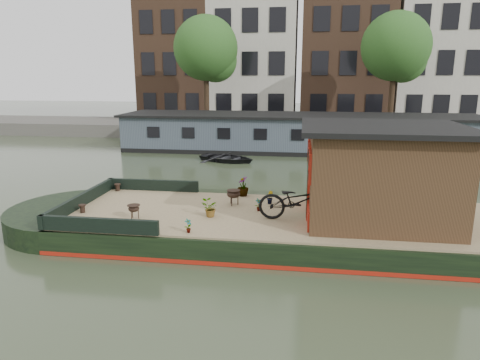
# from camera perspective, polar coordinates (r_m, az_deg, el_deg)

# --- Properties ---
(ground) EXTENTS (120.00, 120.00, 0.00)m
(ground) POSITION_cam_1_polar(r_m,az_deg,el_deg) (11.68, 6.75, -7.72)
(ground) COLOR #323E27
(ground) RESTS_ON ground
(houseboat_hull) EXTENTS (14.01, 4.02, 0.60)m
(houseboat_hull) POSITION_cam_1_polar(r_m,az_deg,el_deg) (11.68, 0.21, -6.18)
(houseboat_hull) COLOR black
(houseboat_hull) RESTS_ON ground
(houseboat_deck) EXTENTS (11.80, 3.80, 0.05)m
(houseboat_deck) POSITION_cam_1_polar(r_m,az_deg,el_deg) (11.47, 6.84, -4.81)
(houseboat_deck) COLOR tan
(houseboat_deck) RESTS_ON houseboat_hull
(bow_bulwark) EXTENTS (3.00, 4.00, 0.35)m
(bow_bulwark) POSITION_cam_1_polar(r_m,az_deg,el_deg) (12.56, -16.93, -2.71)
(bow_bulwark) COLOR black
(bow_bulwark) RESTS_ON houseboat_deck
(cabin) EXTENTS (4.00, 3.50, 2.42)m
(cabin) POSITION_cam_1_polar(r_m,az_deg,el_deg) (11.31, 18.17, 0.92)
(cabin) COLOR black
(cabin) RESTS_ON houseboat_deck
(bicycle) EXTENTS (2.01, 0.78, 1.04)m
(bicycle) POSITION_cam_1_polar(r_m,az_deg,el_deg) (10.92, 7.70, -2.78)
(bicycle) COLOR black
(bicycle) RESTS_ON houseboat_deck
(potted_plant_a) EXTENTS (0.22, 0.22, 0.35)m
(potted_plant_a) POSITION_cam_1_polar(r_m,az_deg,el_deg) (11.69, 2.48, -3.31)
(potted_plant_a) COLOR #A25E2E
(potted_plant_a) RESTS_ON houseboat_deck
(potted_plant_b) EXTENTS (0.21, 0.24, 0.37)m
(potted_plant_b) POSITION_cam_1_polar(r_m,az_deg,el_deg) (12.38, 3.98, -2.33)
(potted_plant_b) COLOR brown
(potted_plant_b) RESTS_ON houseboat_deck
(potted_plant_c) EXTENTS (0.50, 0.46, 0.47)m
(potted_plant_c) POSITION_cam_1_polar(r_m,az_deg,el_deg) (11.22, -4.09, -3.78)
(potted_plant_c) COLOR #A0402E
(potted_plant_c) RESTS_ON houseboat_deck
(potted_plant_d) EXTENTS (0.44, 0.44, 0.61)m
(potted_plant_d) POSITION_cam_1_polar(r_m,az_deg,el_deg) (13.12, 0.41, -0.83)
(potted_plant_d) COLOR brown
(potted_plant_d) RESTS_ON houseboat_deck
(potted_plant_e) EXTENTS (0.20, 0.22, 0.34)m
(potted_plant_e) POSITION_cam_1_polar(r_m,az_deg,el_deg) (10.17, -6.92, -6.08)
(potted_plant_e) COLOR brown
(potted_plant_e) RESTS_ON houseboat_deck
(brazier_front) EXTENTS (0.44, 0.44, 0.37)m
(brazier_front) POSITION_cam_1_polar(r_m,az_deg,el_deg) (11.38, -13.95, -4.14)
(brazier_front) COLOR black
(brazier_front) RESTS_ON houseboat_deck
(brazier_rear) EXTENTS (0.52, 0.52, 0.44)m
(brazier_rear) POSITION_cam_1_polar(r_m,az_deg,el_deg) (12.23, -0.87, -2.33)
(brazier_rear) COLOR black
(brazier_rear) RESTS_ON houseboat_deck
(bollard_port) EXTENTS (0.20, 0.20, 0.23)m
(bollard_port) POSITION_cam_1_polar(r_m,az_deg,el_deg) (14.28, -16.00, -0.94)
(bollard_port) COLOR black
(bollard_port) RESTS_ON houseboat_deck
(bollard_stbd) EXTENTS (0.19, 0.19, 0.22)m
(bollard_stbd) POSITION_cam_1_polar(r_m,az_deg,el_deg) (12.33, -20.26, -3.59)
(bollard_stbd) COLOR black
(bollard_stbd) RESTS_ON houseboat_deck
(dinghy) EXTENTS (3.47, 2.97, 0.61)m
(dinghy) POSITION_cam_1_polar(r_m,az_deg,el_deg) (21.84, -1.73, 3.29)
(dinghy) COLOR black
(dinghy) RESTS_ON ground
(far_houseboat) EXTENTS (20.40, 4.40, 2.11)m
(far_houseboat) POSITION_cam_1_polar(r_m,az_deg,el_deg) (25.09, 7.77, 6.07)
(far_houseboat) COLOR #414D57
(far_houseboat) RESTS_ON ground
(quay) EXTENTS (60.00, 6.00, 0.90)m
(quay) POSITION_cam_1_polar(r_m,az_deg,el_deg) (31.61, 7.88, 6.67)
(quay) COLOR #47443F
(quay) RESTS_ON ground
(townhouse_row) EXTENTS (27.25, 8.00, 16.50)m
(townhouse_row) POSITION_cam_1_polar(r_m,az_deg,el_deg) (38.55, 8.62, 18.99)
(townhouse_row) COLOR brown
(townhouse_row) RESTS_ON ground
(tree_left) EXTENTS (4.40, 4.40, 7.40)m
(tree_left) POSITION_cam_1_polar(r_m,az_deg,el_deg) (30.70, -4.27, 16.74)
(tree_left) COLOR #332316
(tree_left) RESTS_ON quay
(tree_right) EXTENTS (4.40, 4.40, 7.40)m
(tree_right) POSITION_cam_1_polar(r_m,az_deg,el_deg) (30.58, 20.26, 15.98)
(tree_right) COLOR #332316
(tree_right) RESTS_ON quay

